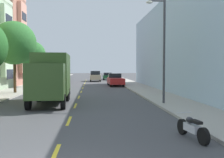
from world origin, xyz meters
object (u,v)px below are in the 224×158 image
Objects in this scene: parked_wagon_forest at (107,76)px; parked_pickup_red at (115,80)px; parked_wagon_sky at (65,76)px; moving_champagne_sedan at (95,76)px; street_lamp at (162,43)px; parked_wagon_burgundy at (61,77)px; parked_motorcycle at (192,128)px; street_tree_third at (14,43)px; delivery_box_truck at (51,76)px; parked_hatchback_navy at (51,81)px; street_tree_farthest at (33,55)px.

parked_wagon_forest is 0.88× the size of parked_pickup_red.
moving_champagne_sedan is at bearing -40.64° from parked_wagon_sky.
street_lamp is 31.42m from parked_wagon_burgundy.
moving_champagne_sedan reaches higher than parked_wagon_burgundy.
parked_wagon_sky is at bearing 105.91° from street_lamp.
parked_wagon_burgundy is (-8.72, -6.98, 0.00)m from parked_wagon_forest.
street_lamp is at bearing 81.92° from parked_motorcycle.
parked_wagon_burgundy is at bearing -166.02° from moving_champagne_sedan.
street_tree_third is 15.02m from street_lamp.
street_tree_third is 1.45× the size of moving_champagne_sedan.
moving_champagne_sedan is at bearing 13.98° from parked_wagon_burgundy.
street_lamp is 37.94m from parked_wagon_sky.
parked_motorcycle is at bearing -89.45° from parked_pickup_red.
delivery_box_truck is 18.55m from parked_pickup_red.
street_tree_third is 10.31m from parked_hatchback_navy.
parked_wagon_burgundy is at bearing 109.15° from street_lamp.
street_tree_third is 24.28m from moving_champagne_sedan.
street_lamp is 1.79× the size of parked_hatchback_navy.
street_tree_third reaches higher than parked_hatchback_navy.
parked_pickup_red is 1.13× the size of parked_wagon_sky.
parked_hatchback_navy is (-2.50, 16.14, -1.24)m from delivery_box_truck.
street_lamp is 1.52× the size of parked_wagon_sky.
parked_pickup_red is at bearing 94.43° from street_lamp.
parked_motorcycle is at bearing -89.59° from parked_wagon_forest.
parked_hatchback_navy is at bearing -114.93° from parked_wagon_forest.
moving_champagne_sedan is (6.11, 13.33, 0.23)m from parked_hatchback_navy.
moving_champagne_sedan is at bearing 65.39° from parked_hatchback_navy.
delivery_box_truck reaches higher than parked_wagon_forest.
street_tree_third is at bearing 123.26° from parked_motorcycle.
delivery_box_truck is 28.09m from parked_wagon_burgundy.
parked_wagon_sky is 8.18m from moving_champagne_sedan.
street_lamp reaches higher than parked_pickup_red.
street_tree_farthest is at bearing 107.08° from delivery_box_truck.
street_tree_farthest is at bearing -118.44° from parked_wagon_forest.
delivery_box_truck is at bearing -100.12° from parked_wagon_forest.
street_tree_farthest reaches higher than parked_motorcycle.
parked_wagon_sky is 2.30× the size of parked_motorcycle.
parked_wagon_burgundy is (-2.48, 27.96, -1.19)m from delivery_box_truck.
street_lamp is at bearing -87.60° from parked_wagon_forest.
street_tree_farthest is 20.24m from parked_wagon_sky.
parked_pickup_red is (10.89, 10.44, -4.16)m from street_tree_third.
parked_wagon_burgundy is at bearing -89.03° from parked_wagon_sky.
delivery_box_truck reaches higher than moving_champagne_sedan.
street_lamp is 1.34× the size of parked_pickup_red.
delivery_box_truck is 1.52× the size of parked_wagon_sky.
street_tree_farthest reaches higher than parked_wagon_burgundy.
parked_motorcycle is (11.15, -17.00, -4.57)m from street_tree_third.
street_tree_third is 8.86m from delivery_box_truck.
parked_pickup_red reaches higher than parked_hatchback_navy.
moving_champagne_sedan reaches higher than parked_wagon_sky.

